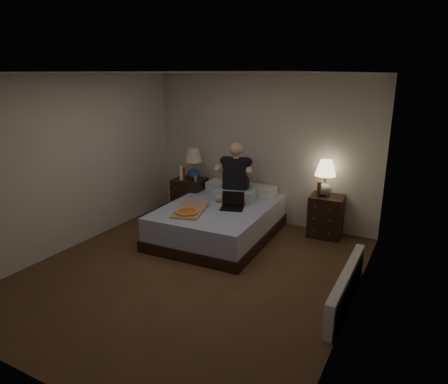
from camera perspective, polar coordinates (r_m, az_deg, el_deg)
The scene contains 19 objects.
floor at distance 5.35m, azimuth -4.65°, elevation -11.22°, with size 4.00×4.50×0.00m, color brown.
ceiling at distance 4.74m, azimuth -5.38°, elevation 16.63°, with size 4.00×4.50×0.00m, color white.
wall_back at distance 6.84m, azimuth 5.38°, elevation 6.06°, with size 4.00×2.50×0.00m, color silver.
wall_front at distance 3.35m, azimuth -26.61°, elevation -6.99°, with size 4.00×2.50×0.00m, color silver.
wall_left at distance 6.20m, azimuth -20.73°, elevation 3.95°, with size 4.50×2.50×0.00m, color silver.
wall_right at distance 4.19m, azimuth 18.62°, elevation -1.54°, with size 4.50×2.50×0.00m, color silver.
bed at distance 6.31m, azimuth -0.72°, elevation -4.14°, with size 1.54×2.05×0.51m, color #5266A4.
nightstand_left at distance 7.21m, azimuth -4.89°, elevation -0.79°, with size 0.53×0.48×0.69m, color black.
nightstand_right at distance 6.51m, azimuth 14.35°, elevation -3.33°, with size 0.51×0.46×0.66m, color black.
lamp_left at distance 7.01m, azimuth -4.40°, elevation 4.03°, with size 0.32×0.32×0.56m, color navy, non-canonical shape.
lamp_right at distance 6.36m, azimuth 14.24°, elevation 1.96°, with size 0.32×0.32×0.56m, color gray, non-canonical shape.
water_bottle at distance 7.03m, azimuth -6.11°, elevation 2.72°, with size 0.07×0.07×0.25m, color white.
soda_can at distance 6.91m, azimuth -4.12°, elevation 1.89°, with size 0.07×0.07×0.10m, color beige.
beer_bottle_left at distance 7.03m, azimuth -5.80°, elevation 2.64°, with size 0.06×0.06×0.23m, color #63350E.
beer_bottle_right at distance 6.33m, azimuth 13.41°, elevation 0.40°, with size 0.06×0.06×0.23m, color #4E230B.
person at distance 6.44m, azimuth 1.63°, elevation 2.99°, with size 0.66×0.52×0.93m, color black, non-canonical shape.
laptop at distance 6.03m, azimuth 1.13°, elevation -1.37°, with size 0.34×0.28×0.24m, color black, non-canonical shape.
pizza_box at distance 5.82m, azimuth -5.31°, elevation -2.95°, with size 0.40×0.76×0.08m, color tan, non-canonical shape.
radiator at distance 4.79m, azimuth 17.03°, elevation -12.79°, with size 0.10×1.60×0.40m, color silver.
Camera 1 is at (2.61, -3.95, 2.49)m, focal length 32.00 mm.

